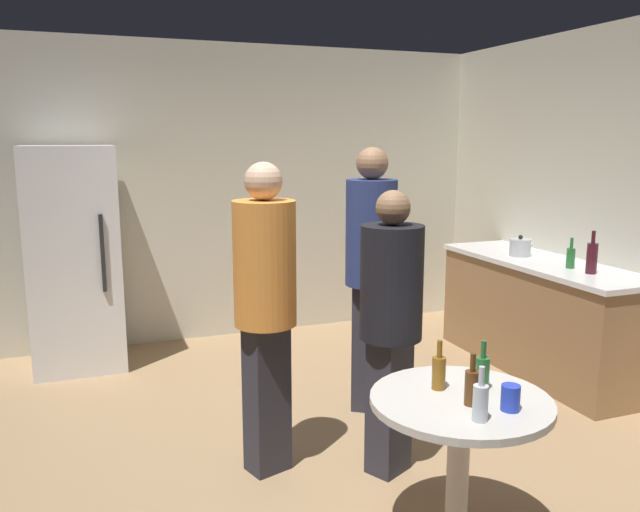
{
  "coord_description": "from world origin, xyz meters",
  "views": [
    {
      "loc": [
        -1.13,
        -3.2,
        1.86
      ],
      "look_at": [
        0.28,
        0.53,
        1.11
      ],
      "focal_mm": 35.7,
      "sensor_mm": 36.0,
      "label": 1
    }
  ],
  "objects_px": {
    "plastic_cup_blue": "(510,398)",
    "person_in_black_shirt": "(391,312)",
    "refrigerator": "(74,259)",
    "wine_bottle_on_counter": "(592,257)",
    "person_in_orange_shirt": "(265,295)",
    "foreground_table": "(460,420)",
    "beer_bottle_brown": "(472,386)",
    "beer_bottle_green": "(483,372)",
    "person_in_navy_shirt": "(371,259)",
    "kettle": "(520,247)",
    "beer_bottle_amber": "(439,371)",
    "beer_bottle_on_counter": "(571,257)",
    "beer_bottle_clear": "(480,401)"
  },
  "relations": [
    {
      "from": "beer_bottle_amber",
      "to": "beer_bottle_brown",
      "type": "distance_m",
      "value": 0.21
    },
    {
      "from": "kettle",
      "to": "wine_bottle_on_counter",
      "type": "height_order",
      "value": "wine_bottle_on_counter"
    },
    {
      "from": "beer_bottle_on_counter",
      "to": "beer_bottle_amber",
      "type": "bearing_deg",
      "value": -145.38
    },
    {
      "from": "foreground_table",
      "to": "plastic_cup_blue",
      "type": "xyz_separation_m",
      "value": [
        0.12,
        -0.18,
        0.16
      ]
    },
    {
      "from": "beer_bottle_clear",
      "to": "person_in_navy_shirt",
      "type": "relative_size",
      "value": 0.13
    },
    {
      "from": "refrigerator",
      "to": "wine_bottle_on_counter",
      "type": "distance_m",
      "value": 3.97
    },
    {
      "from": "plastic_cup_blue",
      "to": "person_in_black_shirt",
      "type": "relative_size",
      "value": 0.07
    },
    {
      "from": "beer_bottle_amber",
      "to": "beer_bottle_clear",
      "type": "distance_m",
      "value": 0.35
    },
    {
      "from": "beer_bottle_on_counter",
      "to": "plastic_cup_blue",
      "type": "distance_m",
      "value": 2.41
    },
    {
      "from": "foreground_table",
      "to": "plastic_cup_blue",
      "type": "distance_m",
      "value": 0.27
    },
    {
      "from": "beer_bottle_green",
      "to": "person_in_black_shirt",
      "type": "bearing_deg",
      "value": 99.26
    },
    {
      "from": "wine_bottle_on_counter",
      "to": "beer_bottle_on_counter",
      "type": "xyz_separation_m",
      "value": [
        -0.0,
        0.21,
        -0.03
      ]
    },
    {
      "from": "refrigerator",
      "to": "wine_bottle_on_counter",
      "type": "relative_size",
      "value": 5.81
    },
    {
      "from": "kettle",
      "to": "beer_bottle_amber",
      "type": "bearing_deg",
      "value": -135.33
    },
    {
      "from": "beer_bottle_on_counter",
      "to": "beer_bottle_clear",
      "type": "height_order",
      "value": "beer_bottle_on_counter"
    },
    {
      "from": "beer_bottle_green",
      "to": "person_in_navy_shirt",
      "type": "height_order",
      "value": "person_in_navy_shirt"
    },
    {
      "from": "kettle",
      "to": "beer_bottle_on_counter",
      "type": "xyz_separation_m",
      "value": [
        0.03,
        -0.55,
        0.01
      ]
    },
    {
      "from": "person_in_orange_shirt",
      "to": "person_in_black_shirt",
      "type": "bearing_deg",
      "value": 50.47
    },
    {
      "from": "foreground_table",
      "to": "beer_bottle_brown",
      "type": "distance_m",
      "value": 0.2
    },
    {
      "from": "beer_bottle_green",
      "to": "person_in_black_shirt",
      "type": "relative_size",
      "value": 0.14
    },
    {
      "from": "beer_bottle_brown",
      "to": "person_in_navy_shirt",
      "type": "relative_size",
      "value": 0.13
    },
    {
      "from": "foreground_table",
      "to": "beer_bottle_clear",
      "type": "bearing_deg",
      "value": -104.78
    },
    {
      "from": "beer_bottle_brown",
      "to": "beer_bottle_green",
      "type": "height_order",
      "value": "same"
    },
    {
      "from": "refrigerator",
      "to": "person_in_black_shirt",
      "type": "bearing_deg",
      "value": -56.34
    },
    {
      "from": "person_in_orange_shirt",
      "to": "refrigerator",
      "type": "bearing_deg",
      "value": -173.21
    },
    {
      "from": "kettle",
      "to": "beer_bottle_on_counter",
      "type": "bearing_deg",
      "value": -87.03
    },
    {
      "from": "beer_bottle_brown",
      "to": "foreground_table",
      "type": "bearing_deg",
      "value": 88.95
    },
    {
      "from": "person_in_black_shirt",
      "to": "foreground_table",
      "type": "bearing_deg",
      "value": -29.32
    },
    {
      "from": "beer_bottle_on_counter",
      "to": "person_in_navy_shirt",
      "type": "height_order",
      "value": "person_in_navy_shirt"
    },
    {
      "from": "refrigerator",
      "to": "beer_bottle_amber",
      "type": "distance_m",
      "value": 3.41
    },
    {
      "from": "beer_bottle_brown",
      "to": "kettle",
      "type": "bearing_deg",
      "value": 48.2
    },
    {
      "from": "kettle",
      "to": "beer_bottle_amber",
      "type": "relative_size",
      "value": 1.06
    },
    {
      "from": "wine_bottle_on_counter",
      "to": "person_in_orange_shirt",
      "type": "height_order",
      "value": "person_in_orange_shirt"
    },
    {
      "from": "refrigerator",
      "to": "wine_bottle_on_counter",
      "type": "xyz_separation_m",
      "value": [
        3.47,
        -1.92,
        0.12
      ]
    },
    {
      "from": "beer_bottle_clear",
      "to": "person_in_black_shirt",
      "type": "relative_size",
      "value": 0.14
    },
    {
      "from": "wine_bottle_on_counter",
      "to": "beer_bottle_amber",
      "type": "relative_size",
      "value": 1.35
    },
    {
      "from": "refrigerator",
      "to": "person_in_orange_shirt",
      "type": "height_order",
      "value": "refrigerator"
    },
    {
      "from": "kettle",
      "to": "beer_bottle_green",
      "type": "distance_m",
      "value": 2.6
    },
    {
      "from": "beer_bottle_amber",
      "to": "beer_bottle_on_counter",
      "type": "bearing_deg",
      "value": 34.62
    },
    {
      "from": "beer_bottle_clear",
      "to": "beer_bottle_on_counter",
      "type": "bearing_deg",
      "value": 40.79
    },
    {
      "from": "refrigerator",
      "to": "beer_bottle_brown",
      "type": "bearing_deg",
      "value": -63.96
    },
    {
      "from": "person_in_orange_shirt",
      "to": "foreground_table",
      "type": "bearing_deg",
      "value": 13.76
    },
    {
      "from": "person_in_orange_shirt",
      "to": "person_in_navy_shirt",
      "type": "bearing_deg",
      "value": 104.01
    },
    {
      "from": "beer_bottle_brown",
      "to": "plastic_cup_blue",
      "type": "distance_m",
      "value": 0.16
    },
    {
      "from": "foreground_table",
      "to": "person_in_navy_shirt",
      "type": "relative_size",
      "value": 0.44
    },
    {
      "from": "beer_bottle_on_counter",
      "to": "beer_bottle_clear",
      "type": "bearing_deg",
      "value": -139.21
    },
    {
      "from": "beer_bottle_clear",
      "to": "foreground_table",
      "type": "bearing_deg",
      "value": 75.22
    },
    {
      "from": "beer_bottle_clear",
      "to": "person_in_orange_shirt",
      "type": "xyz_separation_m",
      "value": [
        -0.54,
        1.22,
        0.2
      ]
    },
    {
      "from": "kettle",
      "to": "wine_bottle_on_counter",
      "type": "distance_m",
      "value": 0.75
    },
    {
      "from": "kettle",
      "to": "beer_bottle_amber",
      "type": "distance_m",
      "value": 2.67
    }
  ]
}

